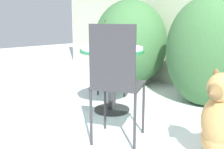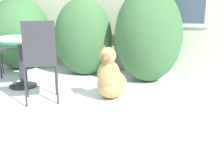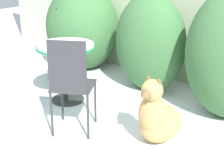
# 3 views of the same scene
# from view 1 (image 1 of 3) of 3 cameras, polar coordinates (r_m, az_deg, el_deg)

# --- Properties ---
(shrub_left) EXTENTS (1.22, 1.09, 1.35)m
(shrub_left) POSITION_cam_1_polar(r_m,az_deg,el_deg) (4.48, 3.64, 6.45)
(shrub_left) COLOR #386638
(shrub_left) RESTS_ON ground_plane
(shrub_middle) EXTENTS (1.04, 0.69, 1.32)m
(shrub_middle) POSITION_cam_1_polar(r_m,az_deg,el_deg) (3.58, 18.25, 4.30)
(shrub_middle) COLOR #386638
(shrub_middle) RESTS_ON ground_plane
(patio_table) EXTENTS (0.73, 0.73, 0.75)m
(patio_table) POSITION_cam_1_polar(r_m,az_deg,el_deg) (3.19, 0.00, 2.84)
(patio_table) COLOR #2D2D30
(patio_table) RESTS_ON ground_plane
(patio_chair_near_table) EXTENTS (0.58, 0.58, 1.03)m
(patio_chair_near_table) POSITION_cam_1_polar(r_m,az_deg,el_deg) (4.06, 0.71, 4.51)
(patio_chair_near_table) COLOR #2D2D30
(patio_chair_near_table) RESTS_ON ground_plane
(patio_chair_far_side) EXTENTS (0.57, 0.57, 1.03)m
(patio_chair_far_side) POSITION_cam_1_polar(r_m,az_deg,el_deg) (2.36, 0.84, -0.92)
(patio_chair_far_side) COLOR #2D2D30
(patio_chair_far_side) RESTS_ON ground_plane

